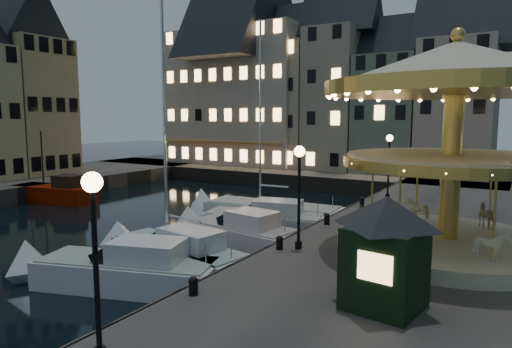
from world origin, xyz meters
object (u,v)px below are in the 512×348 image
Objects in this scene: ticket_kiosk at (386,233)px; bollard_b at (280,242)px; bollard_a at (193,285)px; motorboat_c at (172,253)px; motorboat_e at (257,221)px; motorboat_f at (264,212)px; bollard_c at (327,219)px; motorboat_d at (235,233)px; streetlamp_c at (389,157)px; streetlamp_a at (95,240)px; bollard_d at (362,201)px; red_fishing_boat at (56,194)px; motorboat_b at (119,271)px; streetlamp_b at (299,182)px; carousel at (455,107)px.

bollard_b is at bearing 145.89° from ticket_kiosk.
motorboat_c is at bearing 137.13° from bollard_a.
motorboat_f reaches higher than motorboat_e.
bollard_c is 0.08× the size of motorboat_d.
streetlamp_c is 12.23m from motorboat_d.
bollard_c is 0.16× the size of ticket_kiosk.
streetlamp_a is 7.32× the size of bollard_d.
streetlamp_a is 0.60× the size of red_fishing_boat.
streetlamp_a reaches higher than bollard_c.
motorboat_f is 3.66× the size of ticket_kiosk.
bollard_b is at bearing -52.65° from motorboat_e.
motorboat_c is 3.02× the size of ticket_kiosk.
red_fishing_boat is (-22.98, 6.18, -0.92)m from bollard_b.
bollard_d is 0.08× the size of red_fishing_boat.
motorboat_e reaches higher than bollard_d.
motorboat_b and motorboat_d have the same top height.
bollard_c is 7.28m from motorboat_f.
carousel is at bearing 27.84° from streetlamp_b.
motorboat_c is at bearing -109.54° from streetlamp_c.
bollard_c is 0.05× the size of motorboat_c.
streetlamp_a is 1.00× the size of streetlamp_b.
motorboat_e is 0.81× the size of carousel.
motorboat_d is at bearing -159.19° from bollard_c.
red_fishing_boat reaches higher than motorboat_d.
streetlamp_a is at bearing -90.00° from streetlamp_b.
bollard_d is 0.07× the size of motorboat_b.
streetlamp_a is 16.96m from motorboat_e.
streetlamp_a is 14.71m from bollard_c.
motorboat_c reaches higher than streetlamp_c.
motorboat_b is (-5.04, -14.36, -0.96)m from bollard_d.
motorboat_e is 18.22m from red_fishing_boat.
motorboat_c reaches higher than bollard_a.
streetlamp_a is at bearing -112.27° from carousel.
bollard_d is 15.25m from motorboat_b.
bollard_b is 0.05× the size of motorboat_c.
carousel is (28.80, -2.92, 6.31)m from red_fishing_boat.
streetlamp_a is 7.32× the size of bollard_c.
streetlamp_c is 25.06m from red_fishing_boat.
ticket_kiosk reaches higher than motorboat_e.
streetlamp_b is at bearing -86.57° from bollard_d.
motorboat_c is (-4.75, 4.41, -0.93)m from bollard_a.
bollard_b is at bearing -140.19° from streetlamp_b.
bollard_c is 0.04× the size of motorboat_f.
motorboat_b is 1.02× the size of motorboat_e.
red_fishing_boat is (-18.23, 7.27, 0.01)m from motorboat_c.
red_fishing_boat reaches higher than bollard_a.
motorboat_e is (-5.36, -7.76, -3.38)m from streetlamp_c.
motorboat_c is 10.24m from motorboat_f.
ticket_kiosk is at bearing -41.24° from streetlamp_b.
bollard_c is at bearing 121.23° from ticket_kiosk.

